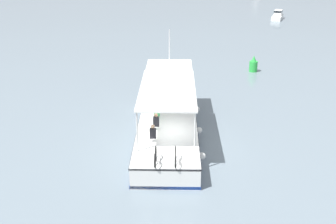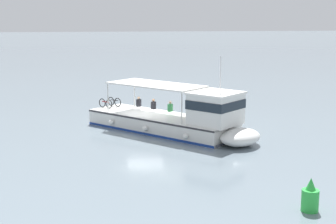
# 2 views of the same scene
# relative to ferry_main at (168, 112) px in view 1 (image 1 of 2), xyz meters

# --- Properties ---
(ground_plane) EXTENTS (400.00, 400.00, 0.00)m
(ground_plane) POSITION_rel_ferry_main_xyz_m (2.12, -1.94, -1.02)
(ground_plane) COLOR slate
(ferry_main) EXTENTS (10.93, 11.40, 5.32)m
(ferry_main) POSITION_rel_ferry_main_xyz_m (0.00, 0.00, 0.00)
(ferry_main) COLOR white
(ferry_main) RESTS_ON ground
(motorboat_horizon_west) EXTENTS (2.62, 3.82, 1.26)m
(motorboat_horizon_west) POSITION_rel_ferry_main_xyz_m (-15.70, 38.81, -0.47)
(motorboat_horizon_west) COLOR white
(motorboat_horizon_west) RESTS_ON ground
(channel_buoy) EXTENTS (0.70, 0.70, 1.40)m
(channel_buoy) POSITION_rel_ferry_main_xyz_m (-3.08, 13.67, -0.45)
(channel_buoy) COLOR green
(channel_buoy) RESTS_ON ground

